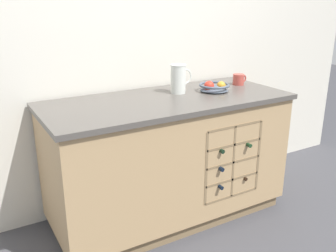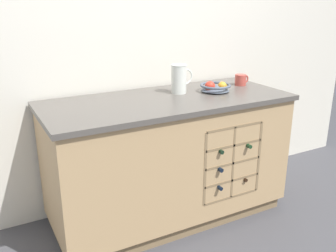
{
  "view_description": "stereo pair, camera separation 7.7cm",
  "coord_description": "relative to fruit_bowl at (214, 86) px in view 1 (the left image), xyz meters",
  "views": [
    {
      "loc": [
        -1.24,
        -2.13,
        1.55
      ],
      "look_at": [
        0.0,
        0.0,
        0.71
      ],
      "focal_mm": 40.0,
      "sensor_mm": 36.0,
      "label": 1
    },
    {
      "loc": [
        -1.18,
        -2.17,
        1.55
      ],
      "look_at": [
        0.0,
        0.0,
        0.71
      ],
      "focal_mm": 40.0,
      "sensor_mm": 36.0,
      "label": 2
    }
  ],
  "objects": [
    {
      "name": "back_wall",
      "position": [
        -0.39,
        0.41,
        0.33
      ],
      "size": [
        4.4,
        0.06,
        2.55
      ],
      "primitive_type": "cube",
      "color": "silver",
      "rests_on": "ground_plane"
    },
    {
      "name": "white_pitcher",
      "position": [
        -0.25,
        0.09,
        0.07
      ],
      "size": [
        0.17,
        0.11,
        0.21
      ],
      "color": "silver",
      "rests_on": "kitchen_island"
    },
    {
      "name": "ground_plane",
      "position": [
        -0.39,
        -0.0,
        -0.94
      ],
      "size": [
        14.0,
        14.0,
        0.0
      ],
      "primitive_type": "plane",
      "color": "#424247"
    },
    {
      "name": "ceramic_mug",
      "position": [
        0.3,
        0.09,
        0.0
      ],
      "size": [
        0.12,
        0.09,
        0.08
      ],
      "color": "#B7473D",
      "rests_on": "kitchen_island"
    },
    {
      "name": "kitchen_island",
      "position": [
        -0.39,
        -0.01,
        -0.48
      ],
      "size": [
        1.71,
        0.74,
        0.91
      ],
      "color": "olive",
      "rests_on": "ground_plane"
    },
    {
      "name": "fruit_bowl",
      "position": [
        0.0,
        0.0,
        0.0
      ],
      "size": [
        0.22,
        0.22,
        0.08
      ],
      "color": "#4C5666",
      "rests_on": "kitchen_island"
    }
  ]
}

